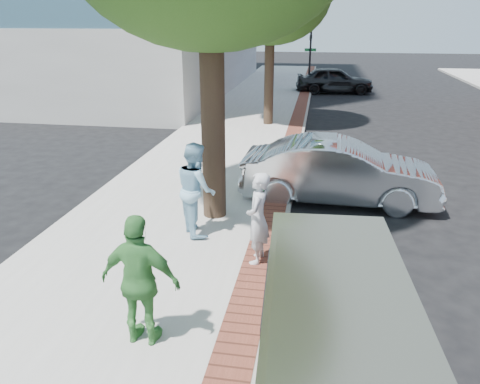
% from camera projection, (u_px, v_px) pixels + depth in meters
% --- Properties ---
extents(ground, '(120.00, 120.00, 0.00)m').
position_uv_depth(ground, '(224.00, 262.00, 9.03)').
color(ground, black).
rests_on(ground, ground).
extents(sidewalk, '(5.00, 60.00, 0.15)m').
position_uv_depth(sidewalk, '(227.00, 148.00, 16.63)').
color(sidewalk, '#9E9991').
rests_on(sidewalk, ground).
extents(brick_strip, '(0.60, 60.00, 0.01)m').
position_uv_depth(brick_strip, '(289.00, 148.00, 16.25)').
color(brick_strip, brown).
rests_on(brick_strip, sidewalk).
extents(curb, '(0.10, 60.00, 0.15)m').
position_uv_depth(curb, '(299.00, 151.00, 16.23)').
color(curb, gray).
rests_on(curb, ground).
extents(office_base, '(18.20, 22.20, 4.00)m').
position_uv_depth(office_base, '(97.00, 57.00, 30.69)').
color(office_base, gray).
rests_on(office_base, ground).
extents(signal_near, '(0.70, 0.15, 3.80)m').
position_uv_depth(signal_near, '(310.00, 56.00, 28.42)').
color(signal_near, black).
rests_on(signal_near, ground).
extents(parking_meter, '(0.12, 0.32, 1.47)m').
position_uv_depth(parking_meter, '(262.00, 206.00, 8.51)').
color(parking_meter, gray).
rests_on(parking_meter, sidewalk).
extents(person_gray, '(0.47, 0.66, 1.73)m').
position_uv_depth(person_gray, '(258.00, 218.00, 8.45)').
color(person_gray, silver).
rests_on(person_gray, sidewalk).
extents(person_officer, '(1.11, 1.19, 1.94)m').
position_uv_depth(person_officer, '(196.00, 189.00, 9.60)').
color(person_officer, '#8BBED8').
rests_on(person_officer, sidewalk).
extents(person_green, '(1.15, 0.54, 1.91)m').
position_uv_depth(person_green, '(140.00, 281.00, 6.27)').
color(person_green, '#3F873D').
rests_on(person_green, sidewalk).
extents(sedan_silver, '(4.89, 1.82, 1.60)m').
position_uv_depth(sedan_silver, '(339.00, 172.00, 11.72)').
color(sedan_silver, silver).
rests_on(sedan_silver, ground).
extents(bg_car, '(4.86, 2.32, 1.61)m').
position_uv_depth(bg_car, '(334.00, 80.00, 28.99)').
color(bg_car, black).
rests_on(bg_car, ground).
extents(van, '(1.96, 4.56, 1.65)m').
position_uv_depth(van, '(335.00, 324.00, 5.72)').
color(van, gray).
rests_on(van, ground).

